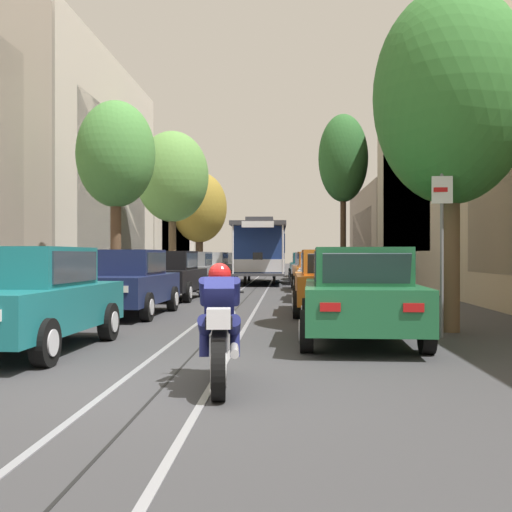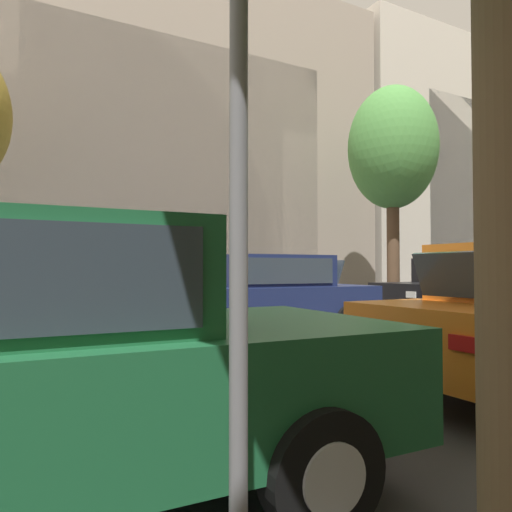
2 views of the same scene
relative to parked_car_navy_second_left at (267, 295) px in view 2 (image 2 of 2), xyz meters
name	(u,v)px [view 2 (image 2 of 2)]	position (x,y,z in m)	size (l,w,h in m)	color
building_facade_left	(440,189)	(-6.87, 13.17, 4.17)	(5.97, 51.37, 10.80)	gray
parked_car_navy_second_left	(267,295)	(0.00, 0.00, 0.00)	(2.10, 4.41, 1.58)	#19234C
parked_car_black_mid_left	(461,289)	(0.04, 5.59, 0.00)	(2.13, 4.42, 1.58)	black
parked_car_green_near_right	(12,366)	(5.11, -4.51, 0.00)	(2.10, 4.41, 1.58)	#1E6038
street_tree_kerb_left_second	(392,150)	(-1.52, 4.86, 3.79)	(2.49, 2.36, 6.33)	brown
street_sign_post	(237,119)	(6.61, -3.92, 0.99)	(0.36, 0.08, 2.90)	slate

